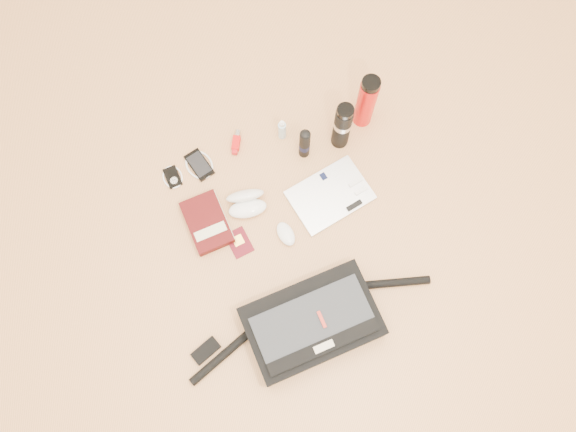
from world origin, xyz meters
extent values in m
plane|color=tan|center=(0.00, 0.00, 0.00)|extent=(4.00, 4.00, 0.00)
cube|color=black|center=(-0.02, -0.29, 0.06)|extent=(0.50, 0.36, 0.11)
cube|color=#282B30|center=(-0.02, -0.30, 0.12)|extent=(0.44, 0.27, 0.01)
cube|color=black|center=(-0.01, -0.39, 0.12)|extent=(0.41, 0.11, 0.01)
cube|color=beige|center=(-0.01, -0.39, 0.12)|extent=(0.08, 0.04, 0.02)
cube|color=#A82216|center=(0.01, -0.29, 0.12)|extent=(0.02, 0.06, 0.02)
cylinder|color=black|center=(-0.36, -0.33, 0.02)|extent=(0.27, 0.16, 0.03)
cylinder|color=black|center=(0.31, -0.21, 0.02)|extent=(0.29, 0.07, 0.03)
cube|color=black|center=(-0.42, -0.29, 0.01)|extent=(0.11, 0.09, 0.02)
cube|color=silver|center=(0.17, 0.18, 0.01)|extent=(0.35, 0.29, 0.02)
cube|color=black|center=(0.17, 0.26, 0.02)|extent=(0.03, 0.03, 0.00)
cube|color=white|center=(0.28, 0.20, 0.02)|extent=(0.06, 0.03, 0.01)
cube|color=white|center=(0.29, 0.16, 0.02)|extent=(0.05, 0.03, 0.01)
cube|color=black|center=(0.25, 0.11, 0.02)|extent=(0.07, 0.04, 0.01)
cube|color=#40090A|center=(-0.32, 0.18, 0.02)|extent=(0.18, 0.25, 0.04)
cube|color=beige|center=(-0.25, 0.19, 0.02)|extent=(0.04, 0.21, 0.03)
cube|color=beige|center=(-0.31, 0.13, 0.04)|extent=(0.13, 0.06, 0.00)
cube|color=#540A13|center=(-0.21, 0.08, 0.00)|extent=(0.10, 0.13, 0.00)
cube|color=gold|center=(-0.22, 0.09, 0.01)|extent=(0.05, 0.05, 0.00)
ellipsoid|color=white|center=(-0.03, 0.06, 0.02)|extent=(0.08, 0.11, 0.03)
ellipsoid|color=white|center=(-0.15, 0.20, 0.02)|extent=(0.15, 0.08, 0.04)
ellipsoid|color=white|center=(-0.15, 0.25, 0.04)|extent=(0.15, 0.08, 0.09)
ellipsoid|color=black|center=(-0.18, 0.20, 0.03)|extent=(0.04, 0.03, 0.01)
ellipsoid|color=black|center=(-0.12, 0.20, 0.03)|extent=(0.04, 0.03, 0.01)
cylinder|color=black|center=(-0.15, 0.20, 0.03)|extent=(0.02, 0.01, 0.00)
cube|color=black|center=(-0.42, 0.40, 0.00)|extent=(0.07, 0.10, 0.01)
cylinder|color=#B7B7BA|center=(-0.41, 0.38, 0.01)|extent=(0.04, 0.04, 0.00)
torus|color=white|center=(-0.42, 0.40, 0.01)|extent=(0.09, 0.09, 0.01)
cube|color=black|center=(-0.30, 0.43, 0.01)|extent=(0.11, 0.15, 0.01)
cube|color=black|center=(-0.30, 0.43, 0.01)|extent=(0.09, 0.12, 0.00)
torus|color=silver|center=(-0.30, 0.43, 0.01)|extent=(0.13, 0.13, 0.01)
cube|color=red|center=(-0.14, 0.48, 0.01)|extent=(0.05, 0.07, 0.03)
cube|color=#B11418|center=(-0.15, 0.45, 0.01)|extent=(0.03, 0.03, 0.02)
cylinder|color=#AAAAAC|center=(-0.13, 0.52, 0.01)|extent=(0.03, 0.04, 0.02)
cylinder|color=#A6CAE0|center=(0.05, 0.48, 0.05)|extent=(0.03, 0.03, 0.10)
cylinder|color=silver|center=(0.05, 0.48, 0.11)|extent=(0.02, 0.02, 0.02)
cylinder|color=white|center=(0.05, 0.48, 0.12)|extent=(0.01, 0.01, 0.01)
cylinder|color=black|center=(0.12, 0.38, 0.09)|extent=(0.05, 0.05, 0.17)
cylinder|color=black|center=(0.12, 0.38, 0.07)|extent=(0.05, 0.05, 0.03)
ellipsoid|color=black|center=(0.12, 0.38, 0.17)|extent=(0.04, 0.04, 0.02)
cylinder|color=black|center=(0.27, 0.40, 0.12)|extent=(0.09, 0.09, 0.24)
cylinder|color=#B6B7B9|center=(0.27, 0.40, 0.15)|extent=(0.09, 0.09, 0.03)
cylinder|color=black|center=(0.27, 0.40, 0.25)|extent=(0.08, 0.08, 0.02)
cylinder|color=red|center=(0.39, 0.48, 0.13)|extent=(0.08, 0.08, 0.26)
cylinder|color=black|center=(0.39, 0.48, 0.28)|extent=(0.07, 0.07, 0.03)
camera|label=1|loc=(-0.16, -0.49, 2.09)|focal=35.00mm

